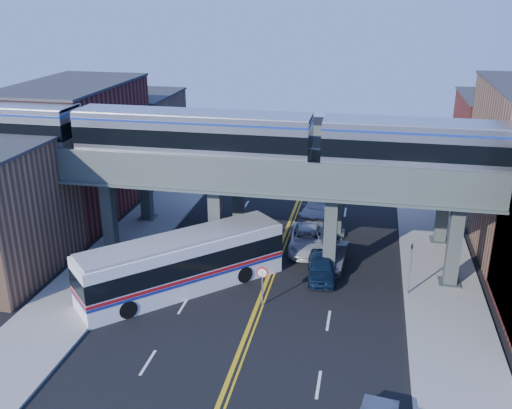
# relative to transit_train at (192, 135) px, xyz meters

# --- Properties ---
(ground) EXTENTS (120.00, 120.00, 0.00)m
(ground) POSITION_rel_transit_train_xyz_m (5.44, -8.00, -9.34)
(ground) COLOR black
(ground) RESTS_ON ground
(sidewalk_west) EXTENTS (5.00, 70.00, 0.16)m
(sidewalk_west) POSITION_rel_transit_train_xyz_m (-6.06, 2.00, -9.26)
(sidewalk_west) COLOR gray
(sidewalk_west) RESTS_ON ground
(sidewalk_east) EXTENTS (5.00, 70.00, 0.16)m
(sidewalk_east) POSITION_rel_transit_train_xyz_m (16.94, 2.00, -9.26)
(sidewalk_east) COLOR gray
(sidewalk_east) RESTS_ON ground
(building_west_b) EXTENTS (8.00, 14.00, 11.00)m
(building_west_b) POSITION_rel_transit_train_xyz_m (-13.06, 8.00, -3.84)
(building_west_b) COLOR maroon
(building_west_b) RESTS_ON ground
(building_west_c) EXTENTS (8.00, 10.00, 8.00)m
(building_west_c) POSITION_rel_transit_train_xyz_m (-13.06, 21.00, -5.34)
(building_west_c) COLOR #8C6448
(building_west_c) RESTS_ON ground
(building_east_c) EXTENTS (8.00, 10.00, 9.00)m
(building_east_c) POSITION_rel_transit_train_xyz_m (23.94, 21.00, -4.84)
(building_east_c) COLOR maroon
(building_east_c) RESTS_ON ground
(elevated_viaduct_near) EXTENTS (52.00, 3.60, 7.40)m
(elevated_viaduct_near) POSITION_rel_transit_train_xyz_m (5.44, 0.00, -2.86)
(elevated_viaduct_near) COLOR #3E4945
(elevated_viaduct_near) RESTS_ON ground
(elevated_viaduct_far) EXTENTS (52.00, 3.60, 7.40)m
(elevated_viaduct_far) POSITION_rel_transit_train_xyz_m (5.44, 7.00, -2.86)
(elevated_viaduct_far) COLOR #3E4945
(elevated_viaduct_far) RESTS_ON ground
(transit_train) EXTENTS (48.93, 3.07, 3.58)m
(transit_train) POSITION_rel_transit_train_xyz_m (0.00, 0.00, 0.00)
(transit_train) COLOR black
(transit_train) RESTS_ON elevated_viaduct_near
(stop_sign) EXTENTS (0.76, 0.09, 2.63)m
(stop_sign) POSITION_rel_transit_train_xyz_m (5.74, -5.00, -7.58)
(stop_sign) COLOR slate
(stop_sign) RESTS_ON ground
(traffic_signal) EXTENTS (0.15, 0.18, 4.10)m
(traffic_signal) POSITION_rel_transit_train_xyz_m (14.64, -2.00, -7.03)
(traffic_signal) COLOR slate
(traffic_signal) RESTS_ON ground
(transit_bus) EXTENTS (11.88, 11.76, 3.53)m
(transit_bus) POSITION_rel_transit_train_xyz_m (0.29, -4.01, -7.52)
(transit_bus) COLOR white
(transit_bus) RESTS_ON ground
(car_lane_a) EXTENTS (2.34, 4.76, 1.56)m
(car_lane_a) POSITION_rel_transit_train_xyz_m (8.99, -0.61, -8.56)
(car_lane_a) COLOR #0F1F39
(car_lane_a) RESTS_ON ground
(car_lane_b) EXTENTS (1.92, 4.58, 1.47)m
(car_lane_b) POSITION_rel_transit_train_xyz_m (9.74, 1.32, -8.60)
(car_lane_b) COLOR #302F32
(car_lane_b) RESTS_ON ground
(car_lane_c) EXTENTS (3.17, 5.98, 1.60)m
(car_lane_c) POSITION_rel_transit_train_xyz_m (7.50, 3.70, -8.53)
(car_lane_c) COLOR silver
(car_lane_c) RESTS_ON ground
(car_lane_d) EXTENTS (3.31, 6.41, 1.78)m
(car_lane_d) POSITION_rel_transit_train_xyz_m (7.74, 10.49, -8.45)
(car_lane_d) COLOR #A5A5AA
(car_lane_d) RESTS_ON ground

